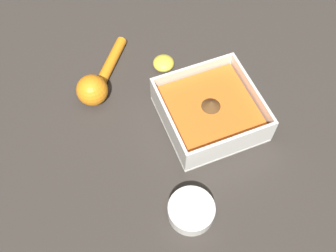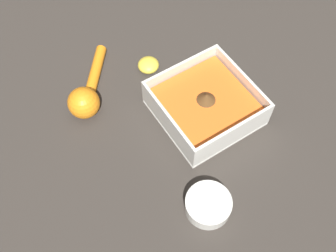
% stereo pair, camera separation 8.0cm
% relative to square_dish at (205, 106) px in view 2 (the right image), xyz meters
% --- Properties ---
extents(ground_plane, '(4.00, 4.00, 0.00)m').
position_rel_square_dish_xyz_m(ground_plane, '(0.01, -0.03, -0.03)').
color(ground_plane, '#332D28').
extents(square_dish, '(0.20, 0.20, 0.07)m').
position_rel_square_dish_xyz_m(square_dish, '(0.00, 0.00, 0.00)').
color(square_dish, silver).
rests_on(square_dish, ground_plane).
extents(spice_bowl, '(0.09, 0.09, 0.03)m').
position_rel_square_dish_xyz_m(spice_bowl, '(0.18, -0.12, -0.01)').
color(spice_bowl, silver).
rests_on(spice_bowl, ground_plane).
extents(lemon_squeezer, '(0.18, 0.15, 0.07)m').
position_rel_square_dish_xyz_m(lemon_squeezer, '(-0.16, -0.20, 0.00)').
color(lemon_squeezer, orange).
rests_on(lemon_squeezer, ground_plane).
extents(lemon_half, '(0.05, 0.05, 0.03)m').
position_rel_square_dish_xyz_m(lemon_half, '(-0.17, -0.04, -0.01)').
color(lemon_half, yellow).
rests_on(lemon_half, ground_plane).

